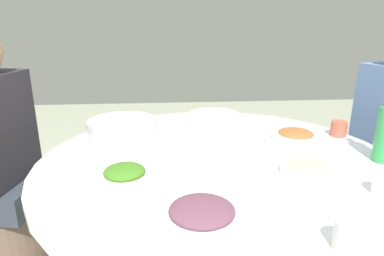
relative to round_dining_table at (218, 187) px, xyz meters
name	(u,v)px	position (x,y,z in m)	size (l,w,h in m)	color
round_dining_table	(218,187)	(0.00, 0.00, 0.00)	(1.38, 1.38, 0.73)	#99999E
rice_bowl	(123,128)	(0.40, -0.27, 0.17)	(0.31, 0.31, 0.09)	#B2B5BA
soup_bowl	(214,120)	(-0.04, -0.41, 0.16)	(0.28, 0.26, 0.06)	white
dish_eggplant	(202,214)	(0.11, 0.42, 0.15)	(0.25, 0.25, 0.05)	silver
dish_noodles	(309,169)	(-0.30, 0.16, 0.14)	(0.20, 0.20, 0.04)	silver
dish_greens	(125,174)	(0.34, 0.16, 0.15)	(0.21, 0.21, 0.05)	silver
dish_stirfry	(296,135)	(-0.38, -0.19, 0.15)	(0.20, 0.20, 0.04)	silver
tea_cup_near	(348,236)	(-0.21, 0.56, 0.16)	(0.07, 0.07, 0.07)	silver
tea_cup_far	(384,185)	(-0.46, 0.32, 0.16)	(0.07, 0.07, 0.06)	white
tea_cup_side	(339,129)	(-0.59, -0.22, 0.16)	(0.07, 0.07, 0.07)	#BF4E3B
stool_for_diner_left	(14,248)	(0.92, -0.19, -0.37)	(0.32, 0.32, 0.46)	brown
stool_for_diner_right	(376,218)	(-0.91, -0.30, -0.37)	(0.37, 0.37, 0.46)	brown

